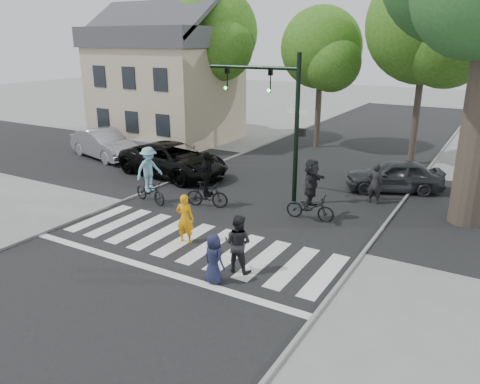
# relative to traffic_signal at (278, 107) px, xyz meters

# --- Properties ---
(ground) EXTENTS (120.00, 120.00, 0.00)m
(ground) POSITION_rel_traffic_signal_xyz_m (-0.35, -6.20, -3.90)
(ground) COLOR gray
(ground) RESTS_ON ground
(road_stem) EXTENTS (10.00, 70.00, 0.01)m
(road_stem) POSITION_rel_traffic_signal_xyz_m (-0.35, -1.20, -3.90)
(road_stem) COLOR black
(road_stem) RESTS_ON ground
(road_cross) EXTENTS (70.00, 10.00, 0.01)m
(road_cross) POSITION_rel_traffic_signal_xyz_m (-0.35, 1.80, -3.89)
(road_cross) COLOR black
(road_cross) RESTS_ON ground
(curb_left) EXTENTS (0.10, 70.00, 0.10)m
(curb_left) POSITION_rel_traffic_signal_xyz_m (-5.40, -1.20, -3.85)
(curb_left) COLOR gray
(curb_left) RESTS_ON ground
(curb_right) EXTENTS (0.10, 70.00, 0.10)m
(curb_right) POSITION_rel_traffic_signal_xyz_m (4.70, -1.20, -3.85)
(curb_right) COLOR gray
(curb_right) RESTS_ON ground
(crosswalk) EXTENTS (10.00, 3.85, 0.01)m
(crosswalk) POSITION_rel_traffic_signal_xyz_m (-0.35, -5.54, -3.89)
(crosswalk) COLOR silver
(crosswalk) RESTS_ON ground
(traffic_signal) EXTENTS (4.45, 0.29, 6.00)m
(traffic_signal) POSITION_rel_traffic_signal_xyz_m (0.00, 0.00, 0.00)
(traffic_signal) COLOR black
(traffic_signal) RESTS_ON ground
(bg_tree_0) EXTENTS (5.46, 5.20, 8.97)m
(bg_tree_0) POSITION_rel_traffic_signal_xyz_m (-14.09, 9.80, 2.24)
(bg_tree_0) COLOR brown
(bg_tree_0) RESTS_ON ground
(bg_tree_1) EXTENTS (6.09, 5.80, 9.80)m
(bg_tree_1) POSITION_rel_traffic_signal_xyz_m (-9.06, 9.28, 2.75)
(bg_tree_1) COLOR brown
(bg_tree_1) RESTS_ON ground
(bg_tree_2) EXTENTS (5.04, 4.80, 8.40)m
(bg_tree_2) POSITION_rel_traffic_signal_xyz_m (-2.11, 10.42, 1.88)
(bg_tree_2) COLOR brown
(bg_tree_2) RESTS_ON ground
(bg_tree_3) EXTENTS (6.30, 6.00, 10.20)m
(bg_tree_3) POSITION_rel_traffic_signal_xyz_m (3.95, 9.07, 3.04)
(bg_tree_3) COLOR brown
(bg_tree_3) RESTS_ON ground
(house) EXTENTS (8.40, 8.10, 8.82)m
(house) POSITION_rel_traffic_signal_xyz_m (-11.85, 7.78, -0.10)
(house) COLOR #C2AA8A
(house) RESTS_ON ground
(pedestrian_woman) EXTENTS (0.68, 0.52, 1.68)m
(pedestrian_woman) POSITION_rel_traffic_signal_xyz_m (-0.71, -5.32, -3.06)
(pedestrian_woman) COLOR orange
(pedestrian_woman) RESTS_ON ground
(pedestrian_child) EXTENTS (0.79, 0.62, 1.44)m
(pedestrian_child) POSITION_rel_traffic_signal_xyz_m (1.61, -7.13, -3.18)
(pedestrian_child) COLOR #1D213E
(pedestrian_child) RESTS_ON ground
(pedestrian_adult) EXTENTS (0.89, 0.72, 1.75)m
(pedestrian_adult) POSITION_rel_traffic_signal_xyz_m (1.84, -6.22, -3.03)
(pedestrian_adult) COLOR black
(pedestrian_adult) RESTS_ON ground
(cyclist_left) EXTENTS (1.95, 1.33, 2.35)m
(cyclist_left) POSITION_rel_traffic_signal_xyz_m (-4.36, -2.83, -2.88)
(cyclist_left) COLOR black
(cyclist_left) RESTS_ON ground
(cyclist_mid) EXTENTS (1.81, 1.13, 2.27)m
(cyclist_mid) POSITION_rel_traffic_signal_xyz_m (-2.04, -2.09, -2.97)
(cyclist_mid) COLOR black
(cyclist_mid) RESTS_ON ground
(cyclist_right) EXTENTS (1.89, 1.76, 2.34)m
(cyclist_right) POSITION_rel_traffic_signal_xyz_m (2.08, -1.32, -2.86)
(cyclist_right) COLOR black
(cyclist_right) RESTS_ON ground
(car_suv) EXTENTS (6.12, 3.42, 1.62)m
(car_suv) POSITION_rel_traffic_signal_xyz_m (-6.04, 0.87, -3.09)
(car_suv) COLOR black
(car_suv) RESTS_ON ground
(car_silver) EXTENTS (5.19, 2.86, 1.62)m
(car_silver) POSITION_rel_traffic_signal_xyz_m (-11.71, 1.79, -3.09)
(car_silver) COLOR #A2A2A8
(car_silver) RESTS_ON ground
(car_grey) EXTENTS (4.50, 3.26, 1.42)m
(car_grey) POSITION_rel_traffic_signal_xyz_m (3.95, 3.85, -3.19)
(car_grey) COLOR #35373C
(car_grey) RESTS_ON ground
(bystander_dark) EXTENTS (0.64, 0.43, 1.72)m
(bystander_dark) POSITION_rel_traffic_signal_xyz_m (3.66, 1.74, -3.04)
(bystander_dark) COLOR black
(bystander_dark) RESTS_ON ground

